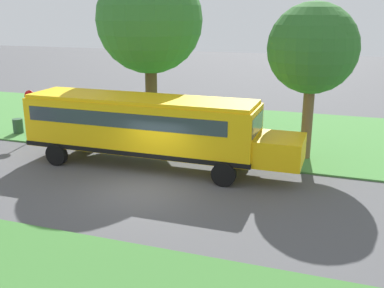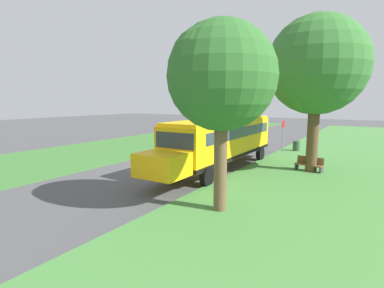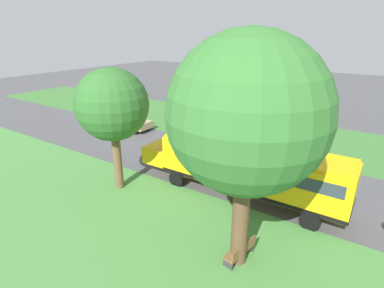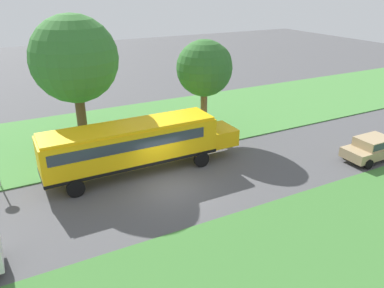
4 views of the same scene
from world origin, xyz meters
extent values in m
plane|color=#4C4C4F|center=(0.00, 0.00, 0.00)|extent=(120.00, 120.00, 0.00)
cube|color=#47843D|center=(-10.00, 0.00, 0.04)|extent=(12.00, 80.00, 0.08)
cube|color=yellow|center=(-2.76, -1.34, 1.90)|extent=(2.50, 10.50, 2.20)
cube|color=yellow|center=(-2.76, 4.86, 1.35)|extent=(2.20, 1.90, 1.10)
cube|color=yellow|center=(-2.76, -1.34, 3.08)|extent=(2.35, 10.29, 0.16)
cube|color=black|center=(-2.76, -1.34, 0.92)|extent=(2.54, 10.54, 0.20)
cube|color=#2D3842|center=(-2.76, -1.64, 2.36)|extent=(2.53, 9.24, 0.64)
cube|color=#2D3842|center=(-2.76, 3.86, 2.36)|extent=(2.25, 0.12, 0.80)
cylinder|color=red|center=(-4.19, 1.55, 2.05)|extent=(0.03, 0.44, 0.44)
cylinder|color=black|center=(-4.01, 2.86, 0.50)|extent=(0.30, 1.00, 1.00)
cylinder|color=black|center=(-1.51, 2.86, 0.50)|extent=(0.30, 1.00, 1.00)
cylinder|color=black|center=(-4.01, -5.01, 0.50)|extent=(0.30, 1.00, 1.00)
cylinder|color=black|center=(-1.51, -5.01, 0.50)|extent=(0.30, 1.00, 1.00)
cylinder|color=brown|center=(-7.86, -3.07, 2.09)|extent=(0.66, 0.66, 4.18)
sphere|color=#33702D|center=(-7.86, -3.07, 6.31)|extent=(5.69, 5.69, 5.69)
sphere|color=#33702D|center=(-8.65, -2.59, 6.05)|extent=(3.48, 3.48, 3.48)
cylinder|color=brown|center=(-6.13, 5.61, 1.83)|extent=(0.50, 0.50, 3.66)
sphere|color=#2D6628|center=(-6.13, 5.61, 5.19)|extent=(4.06, 4.06, 4.06)
sphere|color=#2D6628|center=(-5.84, 6.11, 5.59)|extent=(2.74, 2.74, 2.74)
cylinder|color=gray|center=(-4.60, -8.67, 1.05)|extent=(0.08, 0.08, 2.10)
cylinder|color=red|center=(-4.60, -8.67, 2.40)|extent=(0.03, 0.68, 0.68)
cube|color=brown|center=(-7.73, -3.06, 0.45)|extent=(1.66, 0.77, 0.08)
cube|color=brown|center=(-7.77, -3.28, 0.70)|extent=(1.59, 0.34, 0.44)
cube|color=#333333|center=(-7.01, -3.19, 0.23)|extent=(0.16, 0.46, 0.45)
cube|color=#333333|center=(-8.46, -2.93, 0.23)|extent=(0.16, 0.46, 0.45)
cylinder|color=#2D4C33|center=(-5.32, -10.29, 0.45)|extent=(0.56, 0.56, 0.90)
camera|label=1|loc=(14.86, 7.16, 6.80)|focal=42.00mm
camera|label=2|loc=(-11.16, 15.65, 4.30)|focal=28.00mm
camera|label=3|loc=(-17.16, -6.97, 8.96)|focal=28.00mm
camera|label=4|loc=(17.20, -7.65, 10.84)|focal=35.00mm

